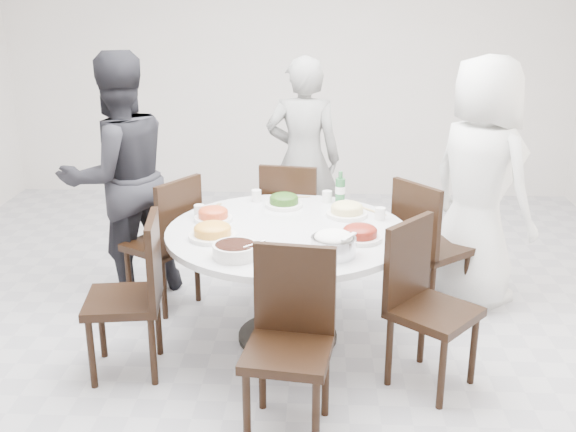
{
  "coord_description": "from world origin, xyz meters",
  "views": [
    {
      "loc": [
        0.32,
        -4.16,
        2.16
      ],
      "look_at": [
        0.13,
        -0.22,
        0.82
      ],
      "focal_mm": 42.0,
      "sensor_mm": 36.0,
      "label": 1
    }
  ],
  "objects_px": {
    "diner_right": "(480,183)",
    "diner_middle": "(303,160)",
    "diner_left": "(119,177)",
    "chair_ne": "(433,246)",
    "chair_se": "(435,309)",
    "chair_n": "(293,221)",
    "dining_table": "(288,285)",
    "rice_bowl": "(333,246)",
    "beverage_bottle": "(340,188)",
    "chair_sw": "(123,297)",
    "soup_bowl": "(235,251)",
    "chair_nw": "(161,242)",
    "chair_s": "(288,349)"
  },
  "relations": [
    {
      "from": "diner_right",
      "to": "diner_middle",
      "type": "xyz_separation_m",
      "value": [
        -1.25,
        0.78,
        -0.04
      ]
    },
    {
      "from": "diner_left",
      "to": "chair_ne",
      "type": "bearing_deg",
      "value": 136.96
    },
    {
      "from": "chair_se",
      "to": "chair_n",
      "type": "bearing_deg",
      "value": 70.61
    },
    {
      "from": "diner_middle",
      "to": "chair_n",
      "type": "bearing_deg",
      "value": 84.25
    },
    {
      "from": "dining_table",
      "to": "rice_bowl",
      "type": "relative_size",
      "value": 5.95
    },
    {
      "from": "beverage_bottle",
      "to": "chair_ne",
      "type": "bearing_deg",
      "value": -5.18
    },
    {
      "from": "dining_table",
      "to": "chair_sw",
      "type": "xyz_separation_m",
      "value": [
        -0.93,
        -0.43,
        0.1
      ]
    },
    {
      "from": "rice_bowl",
      "to": "soup_bowl",
      "type": "height_order",
      "value": "rice_bowl"
    },
    {
      "from": "chair_ne",
      "to": "diner_left",
      "type": "height_order",
      "value": "diner_left"
    },
    {
      "from": "chair_n",
      "to": "diner_middle",
      "type": "xyz_separation_m",
      "value": [
        0.07,
        0.49,
        0.36
      ]
    },
    {
      "from": "diner_right",
      "to": "diner_left",
      "type": "height_order",
      "value": "diner_left"
    },
    {
      "from": "chair_se",
      "to": "rice_bowl",
      "type": "bearing_deg",
      "value": 122.32
    },
    {
      "from": "dining_table",
      "to": "chair_sw",
      "type": "distance_m",
      "value": 1.03
    },
    {
      "from": "diner_right",
      "to": "diner_left",
      "type": "xyz_separation_m",
      "value": [
        -2.54,
        0.0,
        0.01
      ]
    },
    {
      "from": "dining_table",
      "to": "beverage_bottle",
      "type": "xyz_separation_m",
      "value": [
        0.33,
        0.53,
        0.49
      ]
    },
    {
      "from": "soup_bowl",
      "to": "chair_sw",
      "type": "bearing_deg",
      "value": 177.11
    },
    {
      "from": "chair_ne",
      "to": "soup_bowl",
      "type": "relative_size",
      "value": 3.81
    },
    {
      "from": "chair_sw",
      "to": "chair_nw",
      "type": "bearing_deg",
      "value": 170.84
    },
    {
      "from": "chair_ne",
      "to": "diner_middle",
      "type": "xyz_separation_m",
      "value": [
        -0.92,
        0.97,
        0.36
      ]
    },
    {
      "from": "dining_table",
      "to": "chair_ne",
      "type": "distance_m",
      "value": 1.09
    },
    {
      "from": "dining_table",
      "to": "rice_bowl",
      "type": "xyz_separation_m",
      "value": [
        0.27,
        -0.41,
        0.43
      ]
    },
    {
      "from": "dining_table",
      "to": "chair_n",
      "type": "xyz_separation_m",
      "value": [
        -0.01,
        0.96,
        0.1
      ]
    },
    {
      "from": "chair_s",
      "to": "soup_bowl",
      "type": "xyz_separation_m",
      "value": [
        -0.31,
        0.5,
        0.31
      ]
    },
    {
      "from": "chair_sw",
      "to": "beverage_bottle",
      "type": "distance_m",
      "value": 1.64
    },
    {
      "from": "chair_ne",
      "to": "rice_bowl",
      "type": "distance_m",
      "value": 1.18
    },
    {
      "from": "diner_right",
      "to": "chair_ne",
      "type": "bearing_deg",
      "value": 84.27
    },
    {
      "from": "chair_n",
      "to": "diner_middle",
      "type": "bearing_deg",
      "value": -88.97
    },
    {
      "from": "chair_se",
      "to": "diner_left",
      "type": "xyz_separation_m",
      "value": [
        -2.07,
        1.16,
        0.41
      ]
    },
    {
      "from": "chair_s",
      "to": "diner_left",
      "type": "height_order",
      "value": "diner_left"
    },
    {
      "from": "chair_nw",
      "to": "rice_bowl",
      "type": "xyz_separation_m",
      "value": [
        1.18,
        -0.88,
        0.33
      ]
    },
    {
      "from": "diner_left",
      "to": "beverage_bottle",
      "type": "height_order",
      "value": "diner_left"
    },
    {
      "from": "dining_table",
      "to": "chair_nw",
      "type": "distance_m",
      "value": 1.03
    },
    {
      "from": "dining_table",
      "to": "diner_left",
      "type": "relative_size",
      "value": 0.85
    },
    {
      "from": "diner_right",
      "to": "dining_table",
      "type": "bearing_deg",
      "value": 81.23
    },
    {
      "from": "beverage_bottle",
      "to": "diner_middle",
      "type": "bearing_deg",
      "value": 106.94
    },
    {
      "from": "chair_ne",
      "to": "soup_bowl",
      "type": "xyz_separation_m",
      "value": [
        -1.25,
        -0.94,
        0.31
      ]
    },
    {
      "from": "chair_ne",
      "to": "beverage_bottle",
      "type": "height_order",
      "value": "beverage_bottle"
    },
    {
      "from": "chair_se",
      "to": "diner_left",
      "type": "relative_size",
      "value": 0.54
    },
    {
      "from": "dining_table",
      "to": "chair_nw",
      "type": "height_order",
      "value": "chair_nw"
    },
    {
      "from": "chair_sw",
      "to": "rice_bowl",
      "type": "height_order",
      "value": "chair_sw"
    },
    {
      "from": "chair_s",
      "to": "chair_sw",
      "type": "bearing_deg",
      "value": 159.28
    },
    {
      "from": "chair_s",
      "to": "chair_ne",
      "type": "bearing_deg",
      "value": 65.18
    },
    {
      "from": "chair_sw",
      "to": "diner_left",
      "type": "relative_size",
      "value": 0.54
    },
    {
      "from": "chair_n",
      "to": "rice_bowl",
      "type": "xyz_separation_m",
      "value": [
        0.28,
        -1.37,
        0.33
      ]
    },
    {
      "from": "chair_nw",
      "to": "rice_bowl",
      "type": "bearing_deg",
      "value": 84.88
    },
    {
      "from": "chair_s",
      "to": "diner_middle",
      "type": "distance_m",
      "value": 2.44
    },
    {
      "from": "chair_n",
      "to": "diner_left",
      "type": "height_order",
      "value": "diner_left"
    },
    {
      "from": "dining_table",
      "to": "chair_n",
      "type": "relative_size",
      "value": 1.58
    },
    {
      "from": "chair_s",
      "to": "soup_bowl",
      "type": "relative_size",
      "value": 3.81
    },
    {
      "from": "diner_right",
      "to": "beverage_bottle",
      "type": "relative_size",
      "value": 7.59
    }
  ]
}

